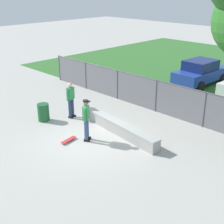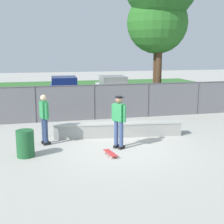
# 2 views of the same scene
# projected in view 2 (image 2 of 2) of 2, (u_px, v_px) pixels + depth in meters

# --- Properties ---
(ground_plane) EXTENTS (80.00, 80.00, 0.00)m
(ground_plane) POSITION_uv_depth(u_px,v_px,m) (119.00, 147.00, 10.97)
(ground_plane) COLOR #ADAAA3
(grass_strip) EXTENTS (28.77, 20.00, 0.02)m
(grass_strip) POSITION_uv_depth(u_px,v_px,m) (70.00, 93.00, 25.20)
(grass_strip) COLOR #336B2D
(grass_strip) RESTS_ON ground
(concrete_ledge) EXTENTS (5.06, 1.10, 0.57)m
(concrete_ledge) POSITION_uv_depth(u_px,v_px,m) (118.00, 129.00, 12.30)
(concrete_ledge) COLOR #999993
(concrete_ledge) RESTS_ON ground
(skateboarder) EXTENTS (0.43, 0.50, 1.84)m
(skateboarder) POSITION_uv_depth(u_px,v_px,m) (119.00, 119.00, 10.66)
(skateboarder) COLOR black
(skateboarder) RESTS_ON ground
(skateboard) EXTENTS (0.33, 0.82, 0.09)m
(skateboard) POSITION_uv_depth(u_px,v_px,m) (110.00, 153.00, 10.13)
(skateboard) COLOR red
(skateboard) RESTS_ON ground
(chainlink_fence) EXTENTS (16.84, 0.07, 1.74)m
(chainlink_fence) POSITION_uv_depth(u_px,v_px,m) (94.00, 101.00, 15.21)
(chainlink_fence) COLOR #4C4C51
(chainlink_fence) RESTS_ON ground
(tree_near_left) EXTENTS (3.24, 3.24, 6.42)m
(tree_near_left) POSITION_uv_depth(u_px,v_px,m) (157.00, 24.00, 16.63)
(tree_near_left) COLOR #47301E
(tree_near_left) RESTS_ON ground
(car_blue) EXTENTS (2.19, 4.29, 1.66)m
(car_blue) POSITION_uv_depth(u_px,v_px,m) (64.00, 89.00, 20.74)
(car_blue) COLOR #233D9E
(car_blue) RESTS_ON ground
(car_white) EXTENTS (2.19, 4.29, 1.66)m
(car_white) POSITION_uv_depth(u_px,v_px,m) (113.00, 88.00, 21.33)
(car_white) COLOR silver
(car_white) RESTS_ON ground
(bystander) EXTENTS (0.36, 0.58, 1.82)m
(bystander) POSITION_uv_depth(u_px,v_px,m) (44.00, 117.00, 11.14)
(bystander) COLOR black
(bystander) RESTS_ON ground
(trash_bin) EXTENTS (0.56, 0.56, 0.87)m
(trash_bin) POSITION_uv_depth(u_px,v_px,m) (25.00, 144.00, 9.94)
(trash_bin) COLOR #1E592D
(trash_bin) RESTS_ON ground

